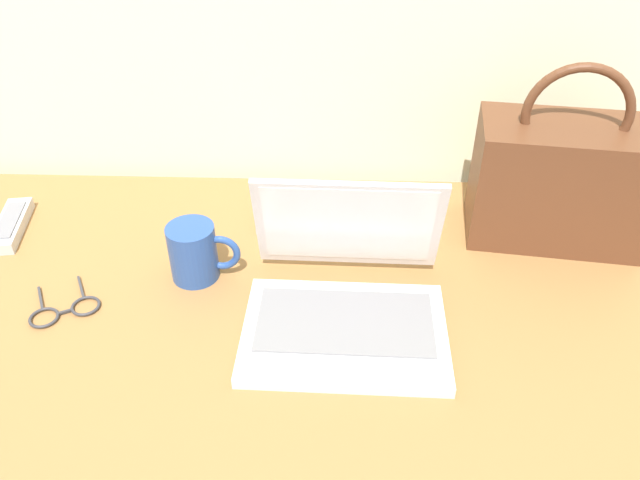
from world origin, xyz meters
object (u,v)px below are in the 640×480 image
(laptop, at_px, (346,294))
(eyeglasses, at_px, (65,310))
(coffee_mug, at_px, (195,252))
(remote_control_near, at_px, (11,225))
(handbag, at_px, (560,179))
(remote_control_far, at_px, (270,205))

(laptop, xyz_separation_m, eyeglasses, (-0.45, -0.01, -0.04))
(coffee_mug, distance_m, remote_control_near, 0.40)
(laptop, xyz_separation_m, handbag, (0.38, 0.24, 0.07))
(laptop, bearing_deg, eyeglasses, -179.08)
(laptop, distance_m, remote_control_near, 0.67)
(coffee_mug, distance_m, handbag, 0.65)
(remote_control_near, bearing_deg, laptop, -18.67)
(laptop, relative_size, handbag, 0.95)
(laptop, bearing_deg, coffee_mug, 159.97)
(coffee_mug, bearing_deg, remote_control_far, 63.39)
(coffee_mug, height_order, eyeglasses, coffee_mug)
(remote_control_near, distance_m, eyeglasses, 0.29)
(coffee_mug, bearing_deg, remote_control_near, 162.25)
(remote_control_near, relative_size, remote_control_far, 1.02)
(laptop, xyz_separation_m, remote_control_far, (-0.15, 0.30, -0.03))
(laptop, xyz_separation_m, coffee_mug, (-0.25, 0.09, 0.01))
(laptop, height_order, eyeglasses, laptop)
(remote_control_near, xyz_separation_m, remote_control_far, (0.48, 0.08, 0.00))
(laptop, bearing_deg, remote_control_far, 116.78)
(eyeglasses, height_order, handbag, handbag)
(eyeglasses, bearing_deg, coffee_mug, 26.89)
(laptop, height_order, coffee_mug, laptop)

